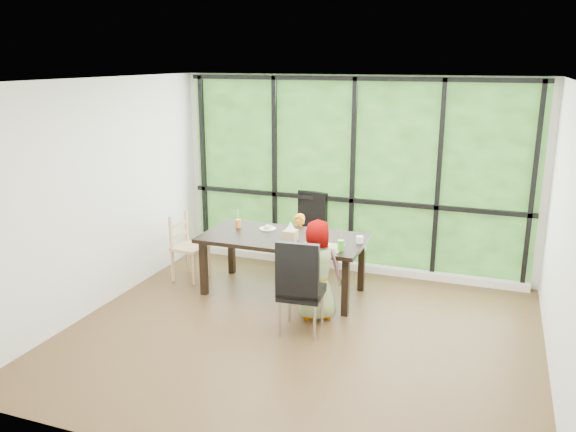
% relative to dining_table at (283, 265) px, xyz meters
% --- Properties ---
extents(ground, '(5.00, 5.00, 0.00)m').
position_rel_dining_table_xyz_m(ground, '(0.59, -1.04, -0.38)').
color(ground, black).
rests_on(ground, ground).
extents(back_wall, '(5.00, 0.00, 5.00)m').
position_rel_dining_table_xyz_m(back_wall, '(0.59, 1.21, 0.98)').
color(back_wall, silver).
rests_on(back_wall, ground).
extents(foliage_backdrop, '(4.80, 0.02, 2.65)m').
position_rel_dining_table_xyz_m(foliage_backdrop, '(0.59, 1.19, 0.98)').
color(foliage_backdrop, '#244A1A').
rests_on(foliage_backdrop, back_wall).
extents(window_mullions, '(4.80, 0.06, 2.65)m').
position_rel_dining_table_xyz_m(window_mullions, '(0.59, 1.15, 0.98)').
color(window_mullions, black).
rests_on(window_mullions, back_wall).
extents(window_sill, '(4.80, 0.12, 0.10)m').
position_rel_dining_table_xyz_m(window_sill, '(0.59, 1.11, -0.33)').
color(window_sill, silver).
rests_on(window_sill, ground).
extents(dining_table, '(2.12, 1.19, 0.75)m').
position_rel_dining_table_xyz_m(dining_table, '(0.00, 0.00, 0.00)').
color(dining_table, black).
rests_on(dining_table, ground).
extents(chair_window_leather, '(0.56, 0.56, 1.08)m').
position_rel_dining_table_xyz_m(chair_window_leather, '(-0.03, 0.97, 0.17)').
color(chair_window_leather, black).
rests_on(chair_window_leather, ground).
extents(chair_interior_leather, '(0.50, 0.50, 1.08)m').
position_rel_dining_table_xyz_m(chair_interior_leather, '(0.57, -0.97, 0.17)').
color(chair_interior_leather, black).
rests_on(chair_interior_leather, ground).
extents(chair_end_beech, '(0.43, 0.45, 0.90)m').
position_rel_dining_table_xyz_m(chair_end_beech, '(-1.35, 0.01, 0.08)').
color(chair_end_beech, tan).
rests_on(chair_end_beech, ground).
extents(child_toddler, '(0.37, 0.29, 0.89)m').
position_rel_dining_table_xyz_m(child_toddler, '(0.00, 0.61, 0.07)').
color(child_toddler, orange).
rests_on(child_toddler, ground).
extents(child_older, '(0.67, 0.56, 1.17)m').
position_rel_dining_table_xyz_m(child_older, '(0.60, -0.57, 0.21)').
color(child_older, slate).
rests_on(child_older, ground).
extents(placemat, '(0.47, 0.35, 0.01)m').
position_rel_dining_table_xyz_m(placemat, '(0.58, -0.24, 0.38)').
color(placemat, tan).
rests_on(placemat, dining_table).
extents(plate_far, '(0.22, 0.22, 0.01)m').
position_rel_dining_table_xyz_m(plate_far, '(-0.30, 0.23, 0.38)').
color(plate_far, white).
rests_on(plate_far, dining_table).
extents(plate_near, '(0.27, 0.27, 0.02)m').
position_rel_dining_table_xyz_m(plate_near, '(0.52, -0.20, 0.38)').
color(plate_near, white).
rests_on(plate_near, dining_table).
extents(orange_cup, '(0.07, 0.07, 0.11)m').
position_rel_dining_table_xyz_m(orange_cup, '(-0.69, 0.16, 0.43)').
color(orange_cup, orange).
rests_on(orange_cup, dining_table).
extents(green_cup, '(0.08, 0.08, 0.13)m').
position_rel_dining_table_xyz_m(green_cup, '(0.82, -0.29, 0.44)').
color(green_cup, green).
rests_on(green_cup, dining_table).
extents(white_mug, '(0.08, 0.08, 0.09)m').
position_rel_dining_table_xyz_m(white_mug, '(0.96, 0.07, 0.42)').
color(white_mug, white).
rests_on(white_mug, dining_table).
extents(tissue_box, '(0.16, 0.16, 0.14)m').
position_rel_dining_table_xyz_m(tissue_box, '(0.15, -0.15, 0.44)').
color(tissue_box, tan).
rests_on(tissue_box, dining_table).
extents(crepe_rolls_far, '(0.10, 0.12, 0.04)m').
position_rel_dining_table_xyz_m(crepe_rolls_far, '(-0.30, 0.23, 0.41)').
color(crepe_rolls_far, tan).
rests_on(crepe_rolls_far, plate_far).
extents(crepe_rolls_near, '(0.05, 0.12, 0.04)m').
position_rel_dining_table_xyz_m(crepe_rolls_near, '(0.52, -0.20, 0.41)').
color(crepe_rolls_near, tan).
rests_on(crepe_rolls_near, plate_near).
extents(straw_white, '(0.01, 0.04, 0.20)m').
position_rel_dining_table_xyz_m(straw_white, '(-0.69, 0.16, 0.52)').
color(straw_white, white).
rests_on(straw_white, orange_cup).
extents(straw_pink, '(0.01, 0.04, 0.20)m').
position_rel_dining_table_xyz_m(straw_pink, '(0.82, -0.29, 0.54)').
color(straw_pink, pink).
rests_on(straw_pink, green_cup).
extents(tissue, '(0.12, 0.12, 0.11)m').
position_rel_dining_table_xyz_m(tissue, '(0.15, -0.15, 0.57)').
color(tissue, white).
rests_on(tissue, tissue_box).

